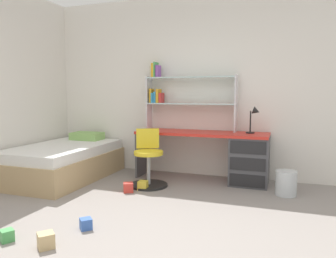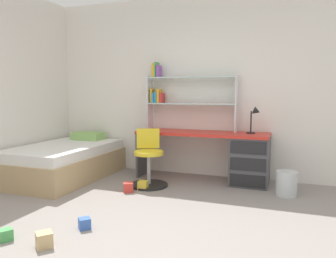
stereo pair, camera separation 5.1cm
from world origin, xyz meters
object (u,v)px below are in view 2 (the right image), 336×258
(bookshelf_hutch, at_px, (180,92))
(swivel_chair, at_px, (149,164))
(waste_bin, at_px, (286,183))
(bed_platform, at_px, (64,161))
(toy_block_natural_2, at_px, (44,240))
(desk, at_px, (236,155))
(toy_block_green_3, at_px, (6,235))
(desk_lamp, at_px, (255,116))
(toy_block_red_4, at_px, (128,187))
(toy_block_yellow_0, at_px, (143,185))
(toy_block_blue_1, at_px, (85,223))

(bookshelf_hutch, distance_m, swivel_chair, 1.24)
(bookshelf_hutch, bearing_deg, waste_bin, -18.86)
(waste_bin, bearing_deg, bookshelf_hutch, 161.14)
(bed_platform, bearing_deg, toy_block_natural_2, -56.31)
(swivel_chair, relative_size, toy_block_natural_2, 6.15)
(desk, height_order, bed_platform, desk)
(desk, relative_size, toy_block_green_3, 18.68)
(bed_platform, xyz_separation_m, waste_bin, (3.16, 0.23, -0.10))
(desk_lamp, distance_m, bed_platform, 2.88)
(bookshelf_hutch, xyz_separation_m, waste_bin, (1.58, -0.54, -1.14))
(bookshelf_hutch, height_order, toy_block_natural_2, bookshelf_hutch)
(toy_block_red_4, bearing_deg, swivel_chair, 71.33)
(toy_block_yellow_0, bearing_deg, swivel_chair, 93.01)
(toy_block_red_4, bearing_deg, toy_block_green_3, -101.82)
(desk, bearing_deg, swivel_chair, -153.68)
(toy_block_natural_2, distance_m, toy_block_green_3, 0.40)
(desk_lamp, distance_m, toy_block_red_4, 1.98)
(bookshelf_hutch, xyz_separation_m, swivel_chair, (-0.22, -0.71, -0.99))
(bookshelf_hutch, relative_size, waste_bin, 4.46)
(bed_platform, height_order, toy_block_red_4, bed_platform)
(bookshelf_hutch, bearing_deg, toy_block_blue_1, -94.72)
(desk, bearing_deg, toy_block_yellow_0, -145.06)
(desk_lamp, relative_size, swivel_chair, 0.49)
(desk_lamp, relative_size, waste_bin, 1.24)
(swivel_chair, height_order, toy_block_red_4, swivel_chair)
(swivel_chair, bearing_deg, bookshelf_hutch, 73.18)
(swivel_chair, relative_size, toy_block_blue_1, 7.51)
(bookshelf_hutch, distance_m, toy_block_yellow_0, 1.56)
(bookshelf_hutch, xyz_separation_m, bed_platform, (-1.58, -0.77, -1.04))
(desk_lamp, relative_size, toy_block_green_3, 3.74)
(toy_block_green_3, bearing_deg, bed_platform, 114.57)
(swivel_chair, relative_size, bed_platform, 0.43)
(swivel_chair, distance_m, waste_bin, 1.81)
(desk_lamp, bearing_deg, toy_block_yellow_0, -148.97)
(desk, distance_m, bookshelf_hutch, 1.28)
(desk, bearing_deg, toy_block_natural_2, -114.87)
(bookshelf_hutch, relative_size, toy_block_green_3, 13.51)
(toy_block_yellow_0, distance_m, toy_block_red_4, 0.21)
(desk_lamp, xyz_separation_m, bed_platform, (-2.72, -0.65, -0.71))
(waste_bin, xyz_separation_m, toy_block_green_3, (-2.26, -2.19, -0.10))
(waste_bin, relative_size, toy_block_red_4, 2.54)
(desk_lamp, bearing_deg, desk, -170.81)
(swivel_chair, height_order, toy_block_green_3, swivel_chair)
(toy_block_yellow_0, distance_m, toy_block_green_3, 1.86)
(bed_platform, distance_m, toy_block_green_3, 2.16)
(desk, distance_m, swivel_chair, 1.24)
(toy_block_blue_1, bearing_deg, toy_block_yellow_0, 90.67)
(desk, distance_m, waste_bin, 0.82)
(desk_lamp, bearing_deg, swivel_chair, -156.49)
(desk_lamp, height_order, toy_block_red_4, desk_lamp)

